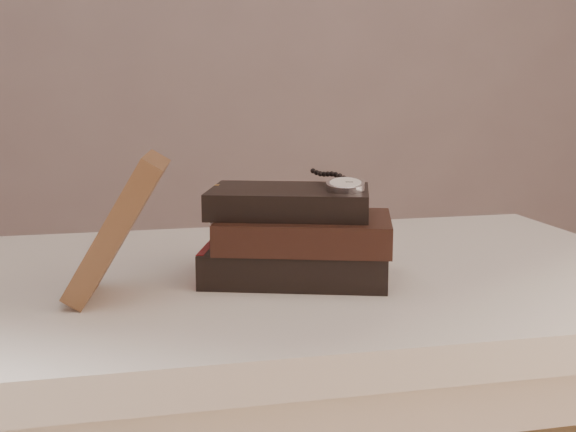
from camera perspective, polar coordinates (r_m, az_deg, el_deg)
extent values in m
cube|color=silver|center=(0.96, -1.05, -5.23)|extent=(1.00, 0.60, 0.04)
cube|color=white|center=(0.98, -1.04, -8.63)|extent=(0.88, 0.49, 0.08)
cube|color=black|center=(0.92, 0.61, -3.36)|extent=(0.25, 0.21, 0.04)
cube|color=beige|center=(0.92, 0.78, -3.37)|extent=(0.24, 0.19, 0.03)
cube|color=gold|center=(0.95, -5.53, -2.91)|extent=(0.01, 0.01, 0.04)
cube|color=maroon|center=(0.93, -5.73, -3.21)|extent=(0.05, 0.13, 0.04)
cube|color=black|center=(0.90, 1.25, -1.15)|extent=(0.23, 0.19, 0.04)
cube|color=beige|center=(0.90, 1.42, -1.15)|extent=(0.22, 0.18, 0.03)
cube|color=gold|center=(0.93, -4.62, -0.80)|extent=(0.01, 0.01, 0.04)
cube|color=black|center=(0.91, 0.11, 1.11)|extent=(0.22, 0.18, 0.03)
cube|color=beige|center=(0.91, 0.27, 1.11)|extent=(0.21, 0.17, 0.02)
cube|color=gold|center=(0.94, -5.27, 1.37)|extent=(0.01, 0.01, 0.03)
cube|color=#4A2E1C|center=(0.84, -12.50, -0.79)|extent=(0.12, 0.12, 0.16)
cylinder|color=silver|center=(0.88, 4.28, 2.22)|extent=(0.06, 0.06, 0.02)
cylinder|color=white|center=(0.88, 4.28, 2.47)|extent=(0.05, 0.05, 0.01)
torus|color=silver|center=(0.88, 4.28, 2.45)|extent=(0.05, 0.05, 0.01)
cylinder|color=silver|center=(0.91, 4.31, 2.44)|extent=(0.01, 0.01, 0.01)
cube|color=black|center=(0.89, 4.29, 2.58)|extent=(0.00, 0.01, 0.00)
cube|color=black|center=(0.88, 4.57, 2.53)|extent=(0.01, 0.00, 0.00)
sphere|color=black|center=(0.92, 4.16, 2.81)|extent=(0.01, 0.01, 0.01)
sphere|color=black|center=(0.93, 3.86, 2.97)|extent=(0.01, 0.01, 0.01)
sphere|color=black|center=(0.94, 3.56, 3.09)|extent=(0.01, 0.01, 0.01)
sphere|color=black|center=(0.94, 3.26, 3.14)|extent=(0.01, 0.01, 0.01)
sphere|color=black|center=(0.95, 2.97, 3.13)|extent=(0.01, 0.01, 0.01)
sphere|color=black|center=(0.96, 2.69, 3.12)|extent=(0.01, 0.01, 0.01)
sphere|color=black|center=(0.97, 2.41, 3.15)|extent=(0.01, 0.01, 0.01)
sphere|color=black|center=(0.98, 2.14, 3.23)|extent=(0.01, 0.01, 0.01)
sphere|color=black|center=(0.99, 1.87, 3.37)|extent=(0.01, 0.01, 0.01)
torus|color=silver|center=(0.99, -4.79, 0.01)|extent=(0.04, 0.03, 0.04)
torus|color=silver|center=(0.98, -2.13, -0.03)|extent=(0.04, 0.03, 0.04)
cylinder|color=silver|center=(0.98, -3.47, 0.14)|extent=(0.01, 0.01, 0.00)
cylinder|color=silver|center=(1.04, -5.39, 0.20)|extent=(0.03, 0.09, 0.02)
cylinder|color=silver|center=(1.03, -0.70, 0.13)|extent=(0.03, 0.09, 0.02)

